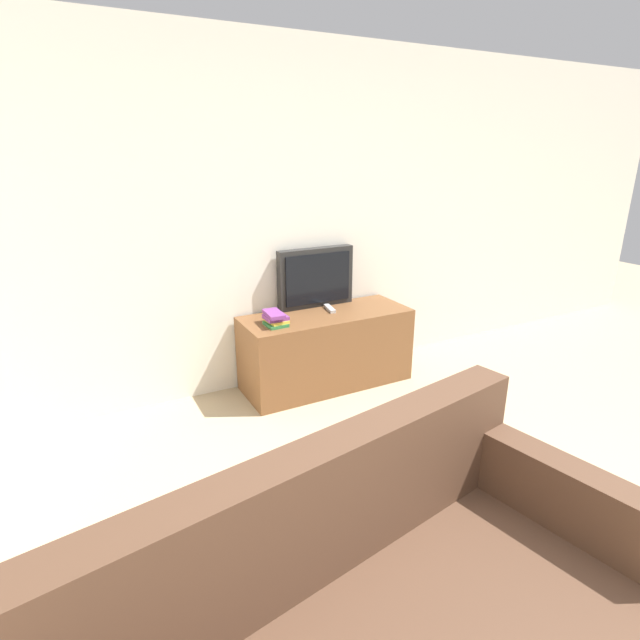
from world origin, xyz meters
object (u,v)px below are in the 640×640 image
tv_stand (326,349)px  book_stack (275,319)px  television (316,278)px  remote_on_stand (330,308)px

tv_stand → book_stack: bearing=-172.3°
tv_stand → television: television is taller
book_stack → tv_stand: bearing=7.7°
television → book_stack: 0.58m
tv_stand → television: size_ratio=2.08×
television → book_stack: (-0.48, -0.27, -0.19)m
tv_stand → remote_on_stand: remote_on_stand is taller
book_stack → remote_on_stand: (0.52, 0.13, -0.04)m
television → remote_on_stand: bearing=-71.3°
tv_stand → remote_on_stand: bearing=45.9°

